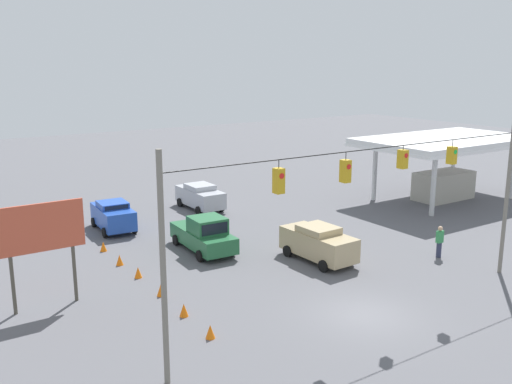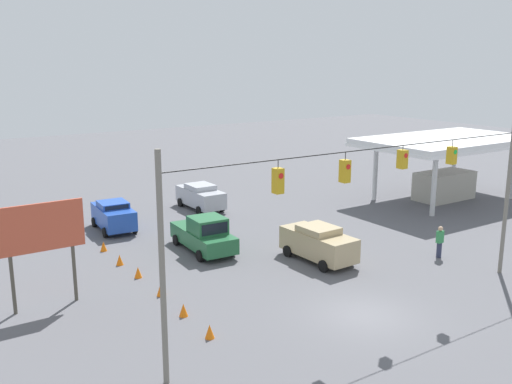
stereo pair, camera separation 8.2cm
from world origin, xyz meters
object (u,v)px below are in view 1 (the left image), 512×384
object	(u,v)px
traffic_cone_fifth	(120,260)
roadside_billboard	(41,234)
overhead_signal_span	(372,202)
sedan_silver_oncoming_deep	(200,196)
pickup_truck_green_withflow_mid	(204,235)
traffic_cone_fourth	(138,272)
sedan_tan_crossing_near	(318,243)
traffic_cone_third	(161,290)
traffic_cone_farthest	(103,246)
sedan_blue_withflow_far	(113,215)
gas_station	(446,154)
traffic_cone_second	(184,310)
traffic_cone_nearest	(210,332)
pedestrian	(439,242)

from	to	relation	value
traffic_cone_fifth	roadside_billboard	world-z (taller)	roadside_billboard
overhead_signal_span	sedan_silver_oncoming_deep	xyz separation A→B (m)	(-2.81, -20.19, -4.07)
pickup_truck_green_withflow_mid	traffic_cone_fourth	size ratio (longest dim) A/B	9.02
sedan_tan_crossing_near	traffic_cone_third	distance (m)	9.23
pickup_truck_green_withflow_mid	traffic_cone_farthest	xyz separation A→B (m)	(4.86, -3.18, -0.69)
sedan_blue_withflow_far	gas_station	distance (m)	25.69
traffic_cone_fifth	gas_station	world-z (taller)	gas_station
sedan_blue_withflow_far	sedan_tan_crossing_near	bearing A→B (deg)	121.55
traffic_cone_second	traffic_cone_fifth	bearing A→B (deg)	-89.89
traffic_cone_nearest	traffic_cone_fourth	bearing A→B (deg)	-91.02
sedan_blue_withflow_far	gas_station	world-z (taller)	gas_station
traffic_cone_third	roadside_billboard	distance (m)	5.91
overhead_signal_span	traffic_cone_farthest	distance (m)	16.75
traffic_cone_fourth	pedestrian	xyz separation A→B (m)	(-15.17, 6.37, 0.62)
traffic_cone_third	traffic_cone_nearest	bearing A→B (deg)	88.39
sedan_tan_crossing_near	traffic_cone_second	world-z (taller)	sedan_tan_crossing_near
pickup_truck_green_withflow_mid	traffic_cone_second	distance (m)	8.70
sedan_silver_oncoming_deep	traffic_cone_third	distance (m)	16.13
traffic_cone_nearest	gas_station	xyz separation A→B (m)	(-26.85, -10.24, 3.32)
traffic_cone_fourth	pedestrian	world-z (taller)	pedestrian
sedan_blue_withflow_far	traffic_cone_third	xyz separation A→B (m)	(1.92, 11.52, -0.70)
pedestrian	sedan_silver_oncoming_deep	bearing A→B (deg)	-70.49
traffic_cone_third	traffic_cone_farthest	xyz separation A→B (m)	(0.06, -7.77, 0.00)
traffic_cone_fifth	roadside_billboard	xyz separation A→B (m)	(4.63, 3.35, 3.10)
traffic_cone_second	roadside_billboard	size ratio (longest dim) A/B	0.12
roadside_billboard	pedestrian	world-z (taller)	roadside_billboard
traffic_cone_second	traffic_cone_fourth	bearing A→B (deg)	-91.09
pedestrian	traffic_cone_third	bearing A→B (deg)	-13.46
traffic_cone_fifth	traffic_cone_farthest	distance (m)	2.74
traffic_cone_third	roadside_billboard	size ratio (longest dim) A/B	0.12
overhead_signal_span	traffic_cone_nearest	world-z (taller)	overhead_signal_span
overhead_signal_span	traffic_cone_third	world-z (taller)	overhead_signal_span
traffic_cone_third	pedestrian	bearing A→B (deg)	166.54
sedan_blue_withflow_far	traffic_cone_third	distance (m)	11.70
sedan_tan_crossing_near	traffic_cone_fifth	size ratio (longest dim) A/B	8.04
sedan_blue_withflow_far	sedan_silver_oncoming_deep	bearing A→B (deg)	-166.72
traffic_cone_third	traffic_cone_fourth	world-z (taller)	same
traffic_cone_fourth	pedestrian	bearing A→B (deg)	157.22
pickup_truck_green_withflow_mid	sedan_tan_crossing_near	world-z (taller)	pickup_truck_green_withflow_mid
traffic_cone_second	traffic_cone_third	size ratio (longest dim) A/B	1.00
sedan_blue_withflow_far	pickup_truck_green_withflow_mid	world-z (taller)	pickup_truck_green_withflow_mid
pickup_truck_green_withflow_mid	sedan_silver_oncoming_deep	bearing A→B (deg)	-116.89
pickup_truck_green_withflow_mid	pedestrian	size ratio (longest dim) A/B	2.89
traffic_cone_second	pedestrian	world-z (taller)	pedestrian
traffic_cone_third	traffic_cone_second	bearing A→B (deg)	87.70
traffic_cone_second	traffic_cone_fifth	world-z (taller)	same
overhead_signal_span	pedestrian	world-z (taller)	overhead_signal_span
pedestrian	traffic_cone_farthest	bearing A→B (deg)	-36.80
traffic_cone_farthest	sedan_silver_oncoming_deep	bearing A→B (deg)	-149.40
traffic_cone_nearest	traffic_cone_fifth	distance (m)	9.97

